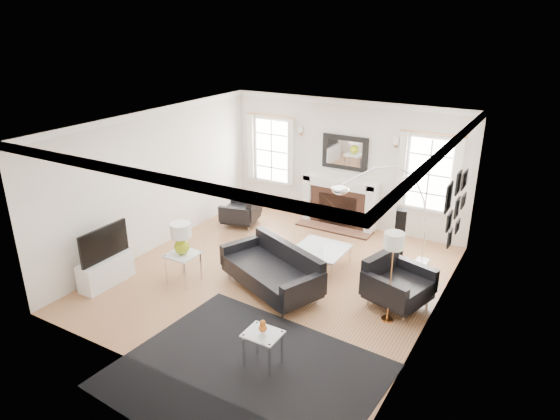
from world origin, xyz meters
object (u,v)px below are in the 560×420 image
Objects in this scene: armchair_left at (243,212)px; coffee_table at (321,250)px; fireplace at (340,203)px; sofa at (274,271)px; armchair_right at (395,284)px; gourd_lamp at (181,236)px; arc_floor_lamp at (384,215)px.

coffee_table is at bearing -22.21° from armchair_left.
armchair_left reaches higher than coffee_table.
sofa is (0.18, -3.15, -0.20)m from fireplace.
armchair_right is (1.96, 0.58, 0.03)m from sofa.
coffee_table is (0.55, -2.06, -0.16)m from fireplace.
armchair_right is at bearing -50.27° from fireplace.
armchair_left is 2.81m from gourd_lamp.
armchair_right is at bearing 16.39° from sofa.
fireplace is 1.84× the size of coffee_table.
armchair_left is 1.07× the size of coffee_table.
arc_floor_lamp is at bearing -47.29° from fireplace.
coffee_table is 1.61× the size of gourd_lamp.
arc_floor_lamp reaches higher than fireplace.
fireplace reaches higher than sofa.
arc_floor_lamp is at bearing 122.97° from armchair_right.
sofa is 2.92m from armchair_left.
sofa reaches higher than coffee_table.
armchair_left is 3.61m from arc_floor_lamp.
arc_floor_lamp is (2.89, 2.05, 0.26)m from gourd_lamp.
arc_floor_lamp reaches higher than armchair_left.
armchair_left is (-2.06, 2.07, -0.03)m from sofa.
armchair_right is at bearing 19.10° from gourd_lamp.
fireplace is 4.00m from gourd_lamp.
sofa is 0.99× the size of arc_floor_lamp.
armchair_right is 1.67m from coffee_table.
fireplace is 3.35m from armchair_right.
fireplace is at bearing 129.73° from armchair_right.
sofa is at bearing -108.62° from coffee_table.
gourd_lamp is (-1.49, -0.62, 0.55)m from sofa.
sofa is 1.14m from coffee_table.
arc_floor_lamp is at bearing 18.93° from coffee_table.
sofa is at bearing -134.18° from arc_floor_lamp.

